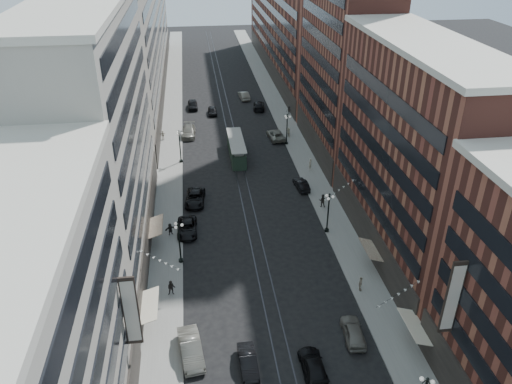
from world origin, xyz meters
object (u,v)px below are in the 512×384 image
lamppost_sw_far (179,241)px  car_10 (301,184)px  streetcar (236,149)px  pedestrian_4 (361,284)px  pedestrian_8 (310,164)px  car_1 (191,349)px  car_8 (189,131)px  car_2 (187,228)px  car_7 (195,198)px  car_11 (276,135)px  car_9 (193,105)px  pedestrian_9 (289,110)px  pedestrian_extra_0 (289,132)px  pedestrian_5 (170,229)px  pedestrian_6 (163,135)px  car_5 (248,362)px  car_12 (259,105)px  lamppost_se_mid (287,128)px  car_6 (313,366)px  pedestrian_2 (171,288)px  car_14 (244,95)px  lamppost_se_far (328,211)px  pedestrian_7 (322,200)px  lamppost_sw_mid (180,145)px  car_4 (353,331)px  car_13 (212,111)px

lamppost_sw_far → car_10: (17.60, 15.78, -2.40)m
streetcar → pedestrian_4: bearing=-74.6°
streetcar → pedestrian_8: bearing=-30.7°
car_1 → car_8: car_1 is taller
car_2 → car_7: size_ratio=0.94×
car_7 → car_11: (14.97, 21.07, -0.01)m
car_9 → pedestrian_9: size_ratio=3.03×
lamppost_sw_far → pedestrian_extra_0: 40.19m
pedestrian_5 → pedestrian_6: bearing=75.6°
streetcar → car_5: bearing=-94.2°
car_7 → car_12: (14.09, 37.18, 0.02)m
car_5 → pedestrian_8: size_ratio=2.35×
lamppost_se_mid → pedestrian_9: size_ratio=3.38×
car_5 → car_11: size_ratio=0.78×
streetcar → pedestrian_extra_0: bearing=34.6°
car_2 → car_6: (10.75, -23.70, -0.02)m
pedestrian_2 → car_11: bearing=68.9°
car_14 → car_2: bearing=69.8°
car_1 → car_5: (5.01, -2.04, -0.17)m
car_2 → car_6: car_2 is taller
car_8 → car_11: car_8 is taller
car_12 → pedestrian_5: bearing=76.4°
lamppost_se_far → car_10: bearing=93.9°
pedestrian_7 → pedestrian_9: size_ratio=1.16×
lamppost_sw_far → lamppost_sw_mid: bearing=90.0°
lamppost_se_far → pedestrian_5: size_ratio=3.48×
lamppost_se_mid → car_7: (-16.43, -18.33, -2.31)m
lamppost_sw_far → pedestrian_2: size_ratio=3.14×
car_9 → car_7: bearing=-91.0°
lamppost_sw_mid → car_6: (11.55, -44.49, -2.39)m
pedestrian_6 → lamppost_se_mid: bearing=154.2°
pedestrian_9 → car_4: bearing=-87.8°
lamppost_sw_far → pedestrian_4: size_ratio=3.15×
lamppost_sw_mid → pedestrian_5: 21.31m
lamppost_sw_mid → car_9: size_ratio=1.12×
car_8 → car_11: size_ratio=1.08×
pedestrian_4 → car_13: (-12.73, 56.57, -0.30)m
pedestrian_9 → car_2: bearing=-110.0°
car_13 → car_14: bearing=49.8°
car_11 → pedestrian_5: bearing=52.2°
car_12 → pedestrian_5: pedestrian_5 is taller
pedestrian_2 → lamppost_sw_far: bearing=83.3°
lamppost_sw_far → car_5: bearing=-70.0°
car_4 → pedestrian_extra_0: 49.28m
pedestrian_2 → pedestrian_4: 20.09m
lamppost_sw_far → car_5: size_ratio=1.27×
lamppost_se_far → pedestrian_4: size_ratio=3.15×
car_7 → lamppost_se_far: bearing=-24.7°
car_14 → pedestrian_4: bearing=88.6°
pedestrian_6 → car_13: bearing=-141.2°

